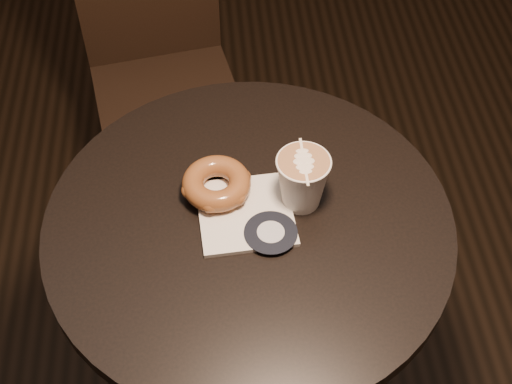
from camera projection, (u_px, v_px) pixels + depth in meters
cafe_table at (249, 283)px, 1.36m from camera, size 0.70×0.70×0.75m
chair at (157, 46)px, 1.87m from camera, size 0.43×0.43×0.93m
pastry_bag at (246, 213)px, 1.21m from camera, size 0.17×0.17×0.01m
doughnut at (216, 183)px, 1.22m from camera, size 0.12×0.12×0.04m
latte_cup at (302, 181)px, 1.20m from camera, size 0.09×0.09×0.10m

